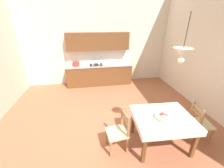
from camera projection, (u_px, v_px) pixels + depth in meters
The scene contains 8 objects.
ground_plane at pixel (108, 126), 3.76m from camera, with size 6.71×6.80×0.10m, color #A86042.
wall_back at pixel (97, 35), 5.73m from camera, with size 6.71×0.12×4.12m, color silver.
kitchen_cabinetry at pixel (99, 65), 5.93m from camera, with size 2.81×0.63×2.20m.
dining_table at pixel (162, 121), 2.94m from camera, with size 1.28×1.08×0.75m.
dining_chair_window_side at pixel (200, 123), 3.16m from camera, with size 0.47×0.47×0.93m.
dining_chair_tv_side at pixel (119, 132), 2.91m from camera, with size 0.47×0.47×0.93m.
fruit_bowl at pixel (163, 116), 2.81m from camera, with size 0.30×0.30×0.12m.
pendant_lamp at pixel (182, 53), 2.30m from camera, with size 0.32×0.32×0.80m.
Camera 1 is at (-0.38, -2.92, 2.57)m, focal length 21.92 mm.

